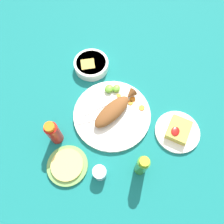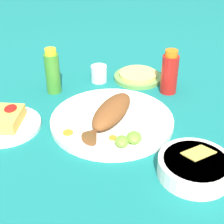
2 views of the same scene
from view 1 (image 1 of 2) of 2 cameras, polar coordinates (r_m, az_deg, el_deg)
The scene contains 19 objects.
ground_plane at distance 1.03m, azimuth 0.00°, elevation -0.89°, with size 4.00×4.00×0.00m, color #146B66.
main_plate at distance 1.02m, azimuth 0.00°, elevation -0.68°, with size 0.36×0.36×0.02m, color white.
fried_fish at distance 1.00m, azimuth 0.49°, elevation 0.57°, with size 0.26×0.14×0.05m.
fork_near at distance 1.01m, azimuth -4.99°, elevation -2.01°, with size 0.12×0.15×0.00m.
fork_far at distance 1.02m, azimuth -5.20°, elevation 0.34°, with size 0.15×0.13×0.00m.
carrot_slice_near at distance 1.04m, azimuth 7.76°, elevation 1.09°, with size 0.03×0.03×0.00m, color orange.
carrot_slice_mid at distance 1.05m, azimuth 5.39°, elevation 3.28°, with size 0.03×0.03×0.00m, color orange.
carrot_slice_far at distance 1.04m, azimuth 4.86°, elevation 2.43°, with size 0.02×0.02×0.00m, color orange.
carrot_slice_extra at distance 1.06m, azimuth 1.79°, elevation 4.28°, with size 0.02×0.02×0.00m, color orange.
lime_wedge_main at distance 1.07m, azimuth 1.15°, elevation 6.18°, with size 0.04×0.04×0.02m, color #6BB233.
lime_wedge_side at distance 1.06m, azimuth -0.80°, elevation 6.09°, with size 0.05×0.04×0.03m, color #6BB233.
hot_sauce_bottle_red at distance 0.96m, azimuth -14.97°, elevation -5.28°, with size 0.06×0.06×0.15m.
hot_sauce_bottle_green at distance 0.89m, azimuth 7.82°, elevation -13.70°, with size 0.05×0.05×0.16m.
salt_cup at distance 0.93m, azimuth -3.23°, elevation -15.60°, with size 0.06×0.06×0.06m.
side_plate_fries at distance 1.04m, azimuth 16.65°, elevation -4.96°, with size 0.20×0.20×0.01m, color white.
fries_pile at distance 1.01m, azimuth 16.99°, elevation -4.48°, with size 0.11×0.09×0.04m.
guacamole_bowl at distance 1.16m, azimuth -5.44°, elevation 12.24°, with size 0.18×0.18×0.06m.
tortilla_plate at distance 0.97m, azimuth -11.53°, elevation -13.54°, with size 0.17×0.17×0.01m, color #6B9E4C.
tortilla_stack at distance 0.96m, azimuth -11.68°, elevation -13.38°, with size 0.14×0.14×0.01m, color #E0C666.
Camera 1 is at (0.38, 0.18, 0.94)m, focal length 35.00 mm.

